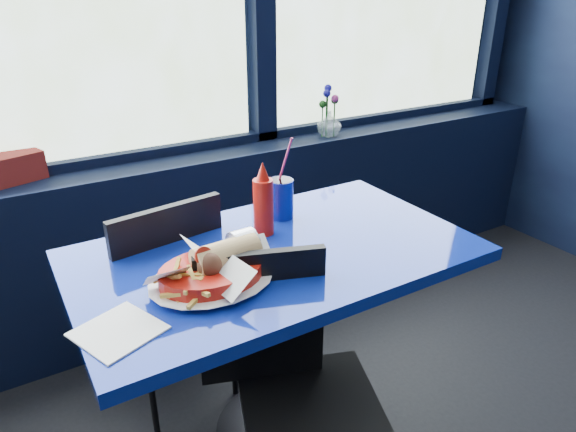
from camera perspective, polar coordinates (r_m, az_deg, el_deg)
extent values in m
cube|color=black|center=(2.37, -18.36, -4.30)|extent=(5.00, 0.26, 0.80)
cube|color=black|center=(2.28, -20.18, 5.64)|extent=(4.80, 0.08, 0.06)
cylinder|color=black|center=(2.01, -1.18, -22.55)|extent=(0.44, 0.44, 0.03)
cylinder|color=black|center=(1.79, -1.27, -15.40)|extent=(0.12, 0.12, 0.68)
cube|color=navy|center=(1.57, -1.40, -4.37)|extent=(1.20, 0.70, 0.04)
cube|color=black|center=(1.53, 2.54, -20.47)|extent=(0.48, 0.48, 0.04)
cube|color=black|center=(1.48, -2.98, -11.10)|extent=(0.35, 0.15, 0.41)
cylinder|color=black|center=(1.77, -4.44, -22.40)|extent=(0.02, 0.02, 0.39)
cylinder|color=black|center=(1.82, 6.41, -20.87)|extent=(0.02, 0.02, 0.39)
cube|color=black|center=(1.97, -13.25, -9.08)|extent=(0.44, 0.44, 0.04)
cube|color=black|center=(1.69, -12.82, -5.72)|extent=(0.37, 0.08, 0.43)
cylinder|color=black|center=(2.28, -10.85, -10.47)|extent=(0.02, 0.02, 0.40)
cylinder|color=black|center=(2.04, -6.10, -14.79)|extent=(0.02, 0.02, 0.40)
cylinder|color=black|center=(2.18, -18.79, -13.30)|extent=(0.02, 0.02, 0.40)
cylinder|color=black|center=(1.93, -14.90, -18.38)|extent=(0.02, 0.02, 0.40)
imported|color=silver|center=(2.56, 4.60, 10.12)|extent=(0.14, 0.14, 0.12)
cylinder|color=#1E5919|center=(2.54, 4.26, 10.91)|extent=(0.01, 0.01, 0.20)
sphere|color=#231DAB|center=(2.52, 4.34, 13.43)|extent=(0.04, 0.04, 0.04)
cylinder|color=#1E5919|center=(2.56, 5.16, 10.66)|extent=(0.01, 0.01, 0.17)
sphere|color=#D83F9E|center=(2.53, 5.24, 12.87)|extent=(0.04, 0.04, 0.04)
cylinder|color=#1E5919|center=(2.56, 4.37, 11.26)|extent=(0.01, 0.01, 0.22)
sphere|color=#231DAB|center=(2.54, 4.46, 13.98)|extent=(0.04, 0.04, 0.04)
cylinder|color=#1E5919|center=(2.55, 3.82, 10.36)|extent=(0.01, 0.01, 0.14)
sphere|color=#1E5919|center=(2.53, 3.87, 12.28)|extent=(0.04, 0.04, 0.04)
cylinder|color=#1E5919|center=(2.58, 5.13, 10.64)|extent=(0.01, 0.01, 0.16)
sphere|color=#1E5919|center=(2.56, 5.21, 12.68)|extent=(0.04, 0.04, 0.04)
cylinder|color=#B6160C|center=(1.39, -8.46, -6.51)|extent=(0.37, 0.37, 0.06)
cylinder|color=white|center=(1.39, -8.43, -6.94)|extent=(0.36, 0.36, 0.00)
cylinder|color=white|center=(1.44, -4.99, -3.38)|extent=(0.07, 0.10, 0.09)
sphere|color=#532D1C|center=(1.35, -8.70, -5.44)|extent=(0.07, 0.07, 0.07)
cylinder|color=#AC2112|center=(1.34, -9.35, -4.45)|extent=(0.05, 0.05, 0.01)
cylinder|color=#B6160C|center=(1.62, -2.75, 1.00)|extent=(0.06, 0.06, 0.18)
cone|color=#B6160C|center=(1.58, -2.84, 5.03)|extent=(0.04, 0.04, 0.06)
cylinder|color=navy|center=(1.75, -0.78, 1.95)|extent=(0.08, 0.08, 0.14)
cylinder|color=black|center=(1.73, -0.79, 3.93)|extent=(0.08, 0.08, 0.01)
cylinder|color=#D72D64|center=(1.71, -0.42, 5.85)|extent=(0.04, 0.06, 0.19)
cube|color=white|center=(1.28, -18.35, -12.04)|extent=(0.22, 0.22, 0.00)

